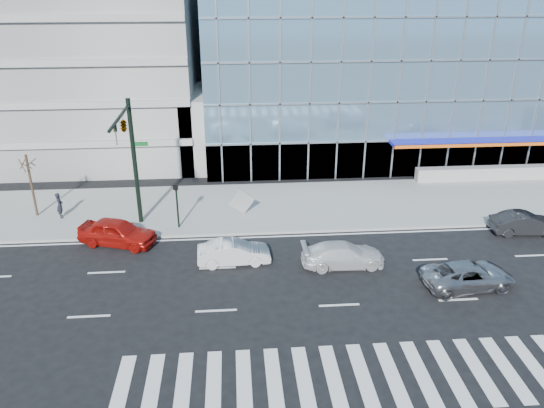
{
  "coord_description": "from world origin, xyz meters",
  "views": [
    {
      "loc": [
        -4.95,
        -25.37,
        15.02
      ],
      "look_at": [
        -2.75,
        3.0,
        2.42
      ],
      "focal_mm": 35.0,
      "sensor_mm": 36.0,
      "label": 1
    }
  ],
  "objects_px": {
    "silver_suv": "(469,276)",
    "white_sedan": "(234,252)",
    "tilted_panel": "(242,201)",
    "dark_sedan": "(525,223)",
    "pedestrian": "(60,205)",
    "traffic_signal": "(127,138)",
    "street_tree_near": "(27,163)",
    "ped_signal_post": "(177,198)",
    "white_suv": "(343,255)",
    "red_sedan": "(117,232)"
  },
  "relations": [
    {
      "from": "silver_suv",
      "to": "white_sedan",
      "type": "relative_size",
      "value": 1.18
    },
    {
      "from": "street_tree_near",
      "to": "dark_sedan",
      "type": "bearing_deg",
      "value": -8.71
    },
    {
      "from": "silver_suv",
      "to": "dark_sedan",
      "type": "xyz_separation_m",
      "value": [
        6.0,
        5.63,
        0.02
      ]
    },
    {
      "from": "white_sedan",
      "to": "dark_sedan",
      "type": "xyz_separation_m",
      "value": [
        18.0,
        2.25,
        0.01
      ]
    },
    {
      "from": "silver_suv",
      "to": "white_sedan",
      "type": "xyz_separation_m",
      "value": [
        -12.0,
        3.38,
        0.0
      ]
    },
    {
      "from": "dark_sedan",
      "to": "silver_suv",
      "type": "bearing_deg",
      "value": 136.69
    },
    {
      "from": "white_suv",
      "to": "dark_sedan",
      "type": "xyz_separation_m",
      "value": [
        12.0,
        2.98,
        0.02
      ]
    },
    {
      "from": "street_tree_near",
      "to": "pedestrian",
      "type": "distance_m",
      "value": 3.28
    },
    {
      "from": "traffic_signal",
      "to": "red_sedan",
      "type": "bearing_deg",
      "value": -126.03
    },
    {
      "from": "ped_signal_post",
      "to": "street_tree_near",
      "type": "relative_size",
      "value": 0.71
    },
    {
      "from": "white_sedan",
      "to": "pedestrian",
      "type": "relative_size",
      "value": 2.34
    },
    {
      "from": "street_tree_near",
      "to": "pedestrian",
      "type": "relative_size",
      "value": 2.46
    },
    {
      "from": "traffic_signal",
      "to": "street_tree_near",
      "type": "relative_size",
      "value": 1.89
    },
    {
      "from": "traffic_signal",
      "to": "street_tree_near",
      "type": "height_order",
      "value": "traffic_signal"
    },
    {
      "from": "traffic_signal",
      "to": "street_tree_near",
      "type": "xyz_separation_m",
      "value": [
        -7.0,
        2.93,
        -2.39
      ]
    },
    {
      "from": "silver_suv",
      "to": "tilted_panel",
      "type": "height_order",
      "value": "tilted_panel"
    },
    {
      "from": "white_suv",
      "to": "traffic_signal",
      "type": "bearing_deg",
      "value": 67.09
    },
    {
      "from": "red_sedan",
      "to": "tilted_panel",
      "type": "distance_m",
      "value": 8.19
    },
    {
      "from": "street_tree_near",
      "to": "tilted_panel",
      "type": "distance_m",
      "value": 13.81
    },
    {
      "from": "street_tree_near",
      "to": "white_sedan",
      "type": "relative_size",
      "value": 1.05
    },
    {
      "from": "traffic_signal",
      "to": "ped_signal_post",
      "type": "height_order",
      "value": "traffic_signal"
    },
    {
      "from": "ped_signal_post",
      "to": "white_suv",
      "type": "bearing_deg",
      "value": -28.69
    },
    {
      "from": "ped_signal_post",
      "to": "street_tree_near",
      "type": "distance_m",
      "value": 9.97
    },
    {
      "from": "traffic_signal",
      "to": "pedestrian",
      "type": "bearing_deg",
      "value": 154.98
    },
    {
      "from": "traffic_signal",
      "to": "red_sedan",
      "type": "distance_m",
      "value": 5.61
    },
    {
      "from": "white_suv",
      "to": "red_sedan",
      "type": "bearing_deg",
      "value": 73.8
    },
    {
      "from": "tilted_panel",
      "to": "silver_suv",
      "type": "bearing_deg",
      "value": -43.8
    },
    {
      "from": "white_suv",
      "to": "dark_sedan",
      "type": "bearing_deg",
      "value": -77.11
    },
    {
      "from": "white_suv",
      "to": "white_sedan",
      "type": "distance_m",
      "value": 6.04
    },
    {
      "from": "traffic_signal",
      "to": "white_sedan",
      "type": "height_order",
      "value": "traffic_signal"
    },
    {
      "from": "dark_sedan",
      "to": "tilted_panel",
      "type": "bearing_deg",
      "value": 80.96
    },
    {
      "from": "white_sedan",
      "to": "ped_signal_post",
      "type": "bearing_deg",
      "value": 34.92
    },
    {
      "from": "ped_signal_post",
      "to": "red_sedan",
      "type": "bearing_deg",
      "value": -154.07
    },
    {
      "from": "traffic_signal",
      "to": "pedestrian",
      "type": "distance_m",
      "value": 7.79
    },
    {
      "from": "silver_suv",
      "to": "tilted_panel",
      "type": "distance_m",
      "value": 14.86
    },
    {
      "from": "red_sedan",
      "to": "traffic_signal",
      "type": "bearing_deg",
      "value": -17.96
    },
    {
      "from": "silver_suv",
      "to": "white_sedan",
      "type": "height_order",
      "value": "white_sedan"
    },
    {
      "from": "dark_sedan",
      "to": "tilted_panel",
      "type": "height_order",
      "value": "tilted_panel"
    },
    {
      "from": "street_tree_near",
      "to": "silver_suv",
      "type": "xyz_separation_m",
      "value": [
        24.92,
        -10.36,
        -3.12
      ]
    },
    {
      "from": "dark_sedan",
      "to": "traffic_signal",
      "type": "bearing_deg",
      "value": 89.21
    },
    {
      "from": "street_tree_near",
      "to": "pedestrian",
      "type": "xyz_separation_m",
      "value": [
        1.7,
        -0.46,
        -2.77
      ]
    },
    {
      "from": "ped_signal_post",
      "to": "white_sedan",
      "type": "xyz_separation_m",
      "value": [
        3.42,
        -4.43,
        -1.48
      ]
    },
    {
      "from": "dark_sedan",
      "to": "pedestrian",
      "type": "relative_size",
      "value": 2.39
    },
    {
      "from": "street_tree_near",
      "to": "red_sedan",
      "type": "xyz_separation_m",
      "value": [
        6.06,
        -4.23,
        -2.99
      ]
    },
    {
      "from": "ped_signal_post",
      "to": "tilted_panel",
      "type": "height_order",
      "value": "ped_signal_post"
    },
    {
      "from": "street_tree_near",
      "to": "red_sedan",
      "type": "bearing_deg",
      "value": -34.93
    },
    {
      "from": "street_tree_near",
      "to": "white_sedan",
      "type": "xyz_separation_m",
      "value": [
        12.92,
        -6.99,
        -3.11
      ]
    },
    {
      "from": "white_sedan",
      "to": "pedestrian",
      "type": "distance_m",
      "value": 12.98
    },
    {
      "from": "street_tree_near",
      "to": "dark_sedan",
      "type": "height_order",
      "value": "street_tree_near"
    },
    {
      "from": "silver_suv",
      "to": "dark_sedan",
      "type": "height_order",
      "value": "dark_sedan"
    }
  ]
}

